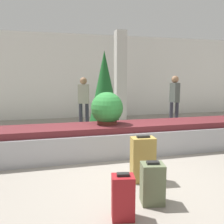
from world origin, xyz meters
The scene contains 11 objects.
ground_plane centered at (0.00, 0.00, 0.00)m, with size 18.00×18.00×0.00m, color gray.
back_wall centered at (0.00, 6.25, 1.60)m, with size 18.00×0.06×3.20m.
carousel centered at (0.00, 1.35, 0.29)m, with size 8.55×1.00×0.61m.
pillar centered at (1.33, 5.17, 1.60)m, with size 0.38×0.38×3.20m.
suitcase_0 centered at (0.08, -0.14, 0.34)m, with size 0.37×0.25×0.70m.
suitcase_1 centered at (-0.06, -0.80, 0.26)m, with size 0.32×0.29×0.53m.
suitcase_3 centered at (-0.51, -1.04, 0.25)m, with size 0.28×0.24×0.52m.
potted_plant_0 centered at (-0.09, 1.40, 0.91)m, with size 0.66×0.66×0.66m.
traveler_0 centered at (2.69, 3.67, 0.96)m, with size 0.31×0.33×1.61m.
traveler_1 centered at (-0.14, 4.25, 0.92)m, with size 0.37×0.29×1.56m.
decorated_tree centered at (0.26, 3.14, 1.22)m, with size 0.90×0.90×2.27m.
Camera 1 is at (-1.29, -3.50, 1.54)m, focal length 40.00 mm.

